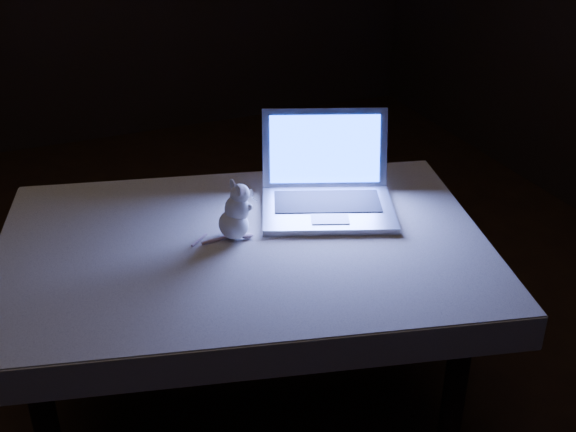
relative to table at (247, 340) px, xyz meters
name	(u,v)px	position (x,y,z in m)	size (l,w,h in m)	color
floor	(177,410)	(-0.21, 0.15, -0.34)	(5.00, 5.00, 0.00)	black
table	(247,340)	(0.00, 0.00, 0.00)	(1.27, 0.82, 0.68)	black
tablecloth	(256,243)	(0.06, 0.06, 0.30)	(1.37, 0.92, 0.10)	beige
laptop	(329,173)	(0.29, 0.06, 0.48)	(0.39, 0.35, 0.27)	#ADADB1
plush_mouse	(233,211)	(-0.02, 0.03, 0.43)	(0.12, 0.12, 0.17)	white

